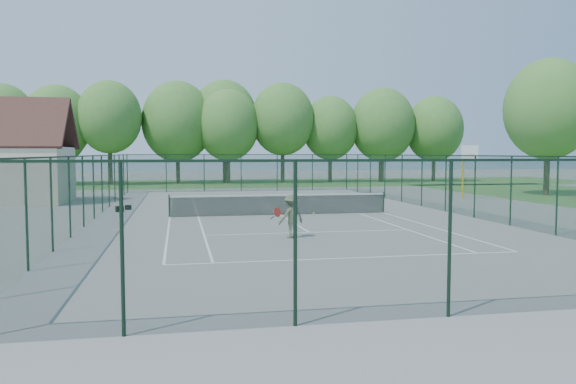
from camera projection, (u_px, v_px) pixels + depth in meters
The scene contains 11 objects.
ground at pixel (280, 215), 28.38m from camera, with size 140.00×140.00×0.00m, color gray.
grass_far at pixel (228, 183), 57.74m from camera, with size 80.00×16.00×0.01m, color #41752F.
court_lines at pixel (280, 215), 28.38m from camera, with size 11.05×23.85×0.01m.
tennis_net at pixel (280, 204), 28.34m from camera, with size 11.08×0.08×1.10m.
fence_enclosure at pixel (280, 184), 28.27m from camera, with size 18.05×36.05×3.02m.
tree_line_far at pixel (228, 125), 57.33m from camera, with size 39.40×6.40×9.70m.
basketball_goal at pixel (467, 161), 37.93m from camera, with size 1.20×1.43×3.65m.
tree_side at pixel (549, 109), 40.95m from camera, with size 6.33×6.33×10.03m.
sports_bag_a at pixel (120, 209), 29.80m from camera, with size 0.39×0.23×0.31m, color black.
sports_bag_b at pixel (128, 207), 30.95m from camera, with size 0.33×0.20×0.26m, color black.
tennis_player at pixel (291, 216), 20.66m from camera, with size 1.86×0.97×1.60m.
Camera 1 is at (-5.05, -27.77, 3.14)m, focal length 35.00 mm.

